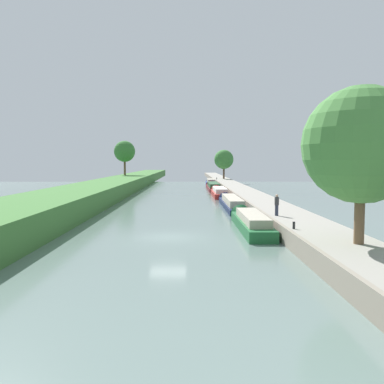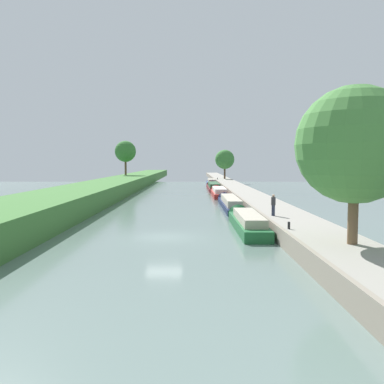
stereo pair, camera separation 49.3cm
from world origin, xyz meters
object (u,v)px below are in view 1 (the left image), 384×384
object	(u,v)px
narrowboat_red	(219,192)
mooring_bollard_near	(294,225)
narrowboat_navy	(231,203)
narrowboat_maroon	(213,187)
narrowboat_blue	(211,183)
mooring_bollard_far	(217,179)
person_walking	(277,204)
narrowboat_green	(250,221)

from	to	relation	value
narrowboat_red	mooring_bollard_near	xyz separation A→B (m)	(1.88, -37.98, 0.75)
narrowboat_navy	narrowboat_maroon	xyz separation A→B (m)	(-0.30, 31.04, 0.01)
narrowboat_blue	mooring_bollard_near	size ratio (longest dim) A/B	23.84
mooring_bollard_near	mooring_bollard_far	xyz separation A→B (m)	(0.00, 71.81, 0.00)
narrowboat_red	mooring_bollard_far	size ratio (longest dim) A/B	29.04
narrowboat_red	narrowboat_blue	bearing A→B (deg)	89.57
mooring_bollard_near	mooring_bollard_far	size ratio (longest dim) A/B	1.00
narrowboat_red	narrowboat_maroon	bearing A→B (deg)	90.28
narrowboat_maroon	mooring_bollard_near	distance (m)	53.10
narrowboat_blue	person_walking	world-z (taller)	person_walking
narrowboat_navy	mooring_bollard_near	xyz separation A→B (m)	(1.66, -22.01, 0.77)
narrowboat_red	person_walking	bearing A→B (deg)	-86.11
narrowboat_red	person_walking	distance (m)	31.76
narrowboat_blue	mooring_bollard_far	size ratio (longest dim) A/B	23.84
narrowboat_green	narrowboat_maroon	bearing A→B (deg)	90.29
narrowboat_red	mooring_bollard_far	distance (m)	33.89
narrowboat_green	narrowboat_maroon	world-z (taller)	narrowboat_green
narrowboat_green	mooring_bollard_near	xyz separation A→B (m)	(1.72, -6.76, 0.74)
narrowboat_blue	person_walking	distance (m)	60.75
narrowboat_blue	narrowboat_maroon	bearing A→B (deg)	-91.21
narrowboat_navy	person_walking	world-z (taller)	person_walking
narrowboat_navy	narrowboat_red	distance (m)	15.97
narrowboat_navy	narrowboat_red	xyz separation A→B (m)	(-0.22, 15.97, 0.02)
narrowboat_green	narrowboat_blue	distance (m)	60.26
narrowboat_red	narrowboat_maroon	world-z (taller)	narrowboat_red
narrowboat_navy	narrowboat_blue	world-z (taller)	narrowboat_blue
mooring_bollard_far	narrowboat_maroon	bearing A→B (deg)	-95.95
person_walking	narrowboat_maroon	bearing A→B (deg)	92.73
narrowboat_maroon	narrowboat_green	bearing A→B (deg)	-89.71
narrowboat_green	person_walking	bearing A→B (deg)	-12.47
mooring_bollard_near	narrowboat_navy	bearing A→B (deg)	94.31
narrowboat_navy	narrowboat_blue	bearing A→B (deg)	90.00
narrowboat_green	narrowboat_red	distance (m)	31.22
narrowboat_maroon	narrowboat_blue	size ratio (longest dim) A/B	1.58
narrowboat_maroon	person_walking	world-z (taller)	person_walking
narrowboat_blue	mooring_bollard_far	world-z (taller)	mooring_bollard_far
narrowboat_navy	mooring_bollard_far	distance (m)	49.83
narrowboat_navy	mooring_bollard_far	size ratio (longest dim) A/B	35.32
narrowboat_red	narrowboat_blue	xyz separation A→B (m)	(0.22, 29.04, 0.03)
narrowboat_green	narrowboat_blue	bearing A→B (deg)	89.95
narrowboat_navy	narrowboat_red	world-z (taller)	narrowboat_red
mooring_bollard_far	narrowboat_navy	bearing A→B (deg)	-91.91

